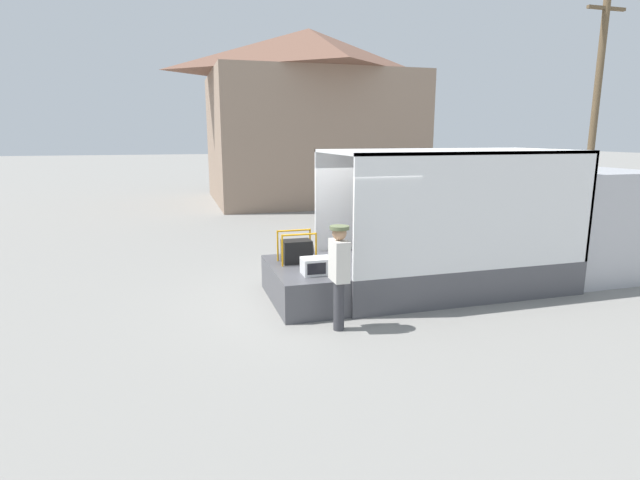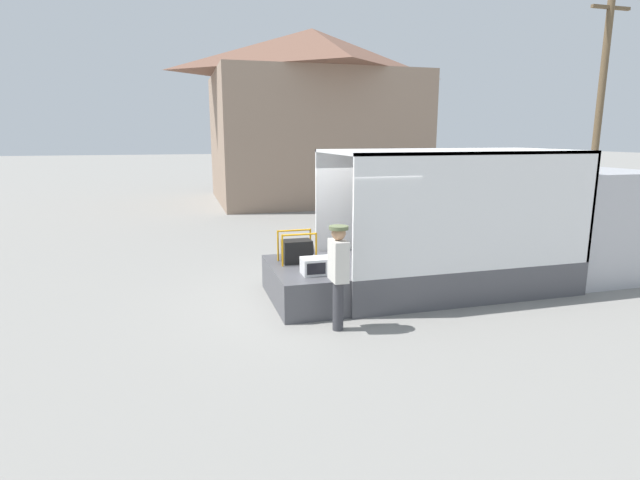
{
  "view_description": "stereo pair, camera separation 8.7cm",
  "coord_description": "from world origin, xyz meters",
  "views": [
    {
      "loc": [
        -2.89,
        -9.04,
        3.18
      ],
      "look_at": [
        -0.3,
        -0.2,
        1.24
      ],
      "focal_mm": 28.0,
      "sensor_mm": 36.0,
      "label": 1
    },
    {
      "loc": [
        -2.81,
        -9.06,
        3.18
      ],
      "look_at": [
        -0.3,
        -0.2,
        1.24
      ],
      "focal_mm": 28.0,
      "sensor_mm": 36.0,
      "label": 2
    }
  ],
  "objects": [
    {
      "name": "house_backdrop",
      "position": [
        3.69,
        15.28,
        4.15
      ],
      "size": [
        9.82,
        8.3,
        8.15
      ],
      "color": "gray",
      "rests_on": "ground"
    },
    {
      "name": "ground_plane",
      "position": [
        0.0,
        0.0,
        0.0
      ],
      "size": [
        160.0,
        160.0,
        0.0
      ],
      "primitive_type": "plane",
      "color": "gray"
    },
    {
      "name": "utility_pole",
      "position": [
        13.81,
        7.94,
        4.49
      ],
      "size": [
        1.8,
        0.28,
        8.66
      ],
      "color": "brown",
      "rests_on": "ground"
    },
    {
      "name": "box_truck",
      "position": [
        4.48,
        0.0,
        0.99
      ],
      "size": [
        7.32,
        2.45,
        2.9
      ],
      "color": "#B2B2B7",
      "rests_on": "ground"
    },
    {
      "name": "tailgate_deck",
      "position": [
        -0.6,
        0.0,
        0.35
      ],
      "size": [
        1.2,
        2.32,
        0.69
      ],
      "primitive_type": "cube",
      "color": "#4C4C51",
      "rests_on": "ground"
    },
    {
      "name": "portable_generator",
      "position": [
        -0.6,
        0.35,
        0.93
      ],
      "size": [
        0.71,
        0.48,
        0.63
      ],
      "color": "black",
      "rests_on": "tailgate_deck"
    },
    {
      "name": "worker_person",
      "position": [
        -0.39,
        -1.6,
        1.09
      ],
      "size": [
        0.32,
        0.44,
        1.76
      ],
      "color": "#38383D",
      "rests_on": "ground"
    },
    {
      "name": "microwave",
      "position": [
        -0.48,
        -0.58,
        0.85
      ],
      "size": [
        0.54,
        0.4,
        0.3
      ],
      "color": "white",
      "rests_on": "tailgate_deck"
    }
  ]
}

